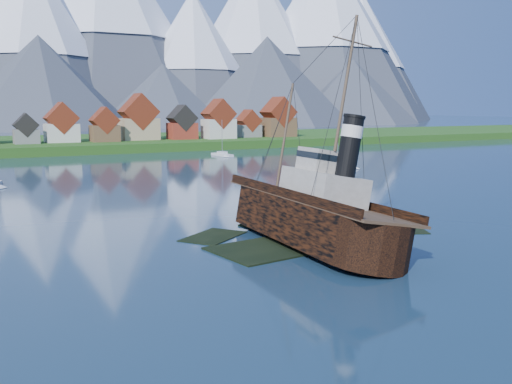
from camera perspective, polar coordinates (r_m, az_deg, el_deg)
name	(u,v)px	position (r m, az deg, el deg)	size (l,w,h in m)	color
ground	(304,239)	(67.38, 4.82, -4.69)	(1400.00, 1400.00, 0.00)	#182F44
shoal	(307,236)	(70.16, 5.09, -4.45)	(31.71, 21.24, 1.14)	black
shore_bank	(61,148)	(228.43, -18.93, 4.23)	(600.00, 80.00, 3.20)	#174313
seawall	(81,155)	(191.09, -17.11, 3.55)	(600.00, 2.50, 2.00)	#3F3D38
tugboat_wreck	(299,212)	(65.84, 4.28, -2.03)	(7.83, 33.74, 26.73)	black
sailboat_d	(337,168)	(142.40, 8.13, 2.37)	(8.08, 6.64, 11.51)	silver
sailboat_e	(222,155)	(179.67, -3.40, 3.70)	(3.36, 10.35, 11.80)	silver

